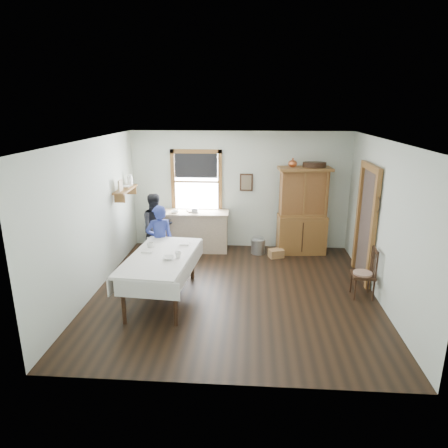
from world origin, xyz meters
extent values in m
cube|color=black|center=(0.00, 0.00, 0.01)|extent=(5.00, 5.00, 0.01)
cube|color=silver|center=(0.00, 0.00, 2.70)|extent=(5.00, 5.00, 0.01)
cube|color=silver|center=(0.00, 2.50, 1.35)|extent=(5.00, 0.01, 2.70)
cube|color=silver|center=(0.00, -2.50, 1.35)|extent=(5.00, 0.01, 2.70)
cube|color=silver|center=(-2.50, 0.00, 1.35)|extent=(0.01, 5.00, 2.70)
cube|color=silver|center=(2.50, 0.00, 1.35)|extent=(0.01, 5.00, 2.70)
cube|color=white|center=(-1.00, 2.48, 1.55)|extent=(1.00, 0.02, 1.30)
cube|color=olive|center=(-1.00, 2.46, 2.25)|extent=(1.18, 0.06, 0.09)
cube|color=olive|center=(-1.00, 2.46, 0.85)|extent=(1.18, 0.06, 0.09)
cube|color=olive|center=(-1.54, 2.46, 1.55)|extent=(0.09, 0.06, 1.48)
cube|color=olive|center=(-0.46, 2.46, 1.55)|extent=(0.09, 0.06, 1.48)
cube|color=black|center=(-1.00, 2.44, 1.92)|extent=(0.98, 0.03, 0.55)
cube|color=#473A33|center=(2.47, 0.85, 1.05)|extent=(0.03, 0.90, 2.10)
cube|color=olive|center=(2.44, 0.34, 1.05)|extent=(0.08, 0.12, 2.10)
cube|color=olive|center=(2.44, 1.36, 1.05)|extent=(0.08, 0.12, 2.10)
cube|color=olive|center=(2.44, 0.85, 2.16)|extent=(0.08, 1.14, 0.12)
cube|color=olive|center=(-2.37, 1.50, 1.55)|extent=(0.24, 1.00, 0.04)
cube|color=olive|center=(-2.37, 1.10, 1.45)|extent=(0.22, 0.03, 0.18)
cube|color=olive|center=(-2.37, 1.90, 1.45)|extent=(0.22, 0.03, 0.18)
cube|color=tan|center=(-2.37, 1.20, 1.68)|extent=(0.03, 0.22, 0.24)
cylinder|color=white|center=(-2.37, 1.85, 1.68)|extent=(0.12, 0.12, 0.22)
cube|color=#372113|center=(0.15, 2.46, 1.55)|extent=(0.30, 0.04, 0.40)
torus|color=black|center=(2.45, 0.30, 1.72)|extent=(0.01, 0.27, 0.27)
cube|color=tan|center=(-1.04, 2.13, 0.46)|extent=(1.63, 0.67, 0.92)
cube|color=olive|center=(1.42, 2.15, 0.98)|extent=(1.19, 0.64, 1.96)
cube|color=silver|center=(-1.24, -0.32, 0.40)|extent=(1.22, 2.09, 0.80)
cube|color=#372113|center=(2.25, -0.01, 0.45)|extent=(0.45, 0.45, 0.90)
cube|color=#999DA1|center=(0.45, 2.01, 0.17)|extent=(0.36, 0.36, 0.33)
cube|color=#A67B4B|center=(0.85, 1.79, 0.09)|extent=(0.37, 0.31, 0.18)
imported|color=navy|center=(-1.48, 0.65, 0.66)|extent=(0.57, 0.47, 1.33)
imported|color=black|center=(-1.76, 1.55, 0.67)|extent=(0.83, 0.78, 1.34)
imported|color=white|center=(-1.50, 0.02, 0.85)|extent=(0.15, 0.15, 0.10)
imported|color=white|center=(-0.93, -0.40, 0.85)|extent=(0.12, 0.12, 0.10)
imported|color=white|center=(-1.07, -0.49, 0.83)|extent=(0.24, 0.24, 0.05)
imported|color=#71634B|center=(-1.18, 2.13, 0.93)|extent=(0.24, 0.26, 0.02)
imported|color=white|center=(-1.43, 1.97, 0.95)|extent=(0.23, 0.23, 0.06)
imported|color=white|center=(-2.37, 1.55, 1.60)|extent=(0.22, 0.22, 0.05)
camera|label=1|loc=(0.28, -6.56, 3.25)|focal=32.00mm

